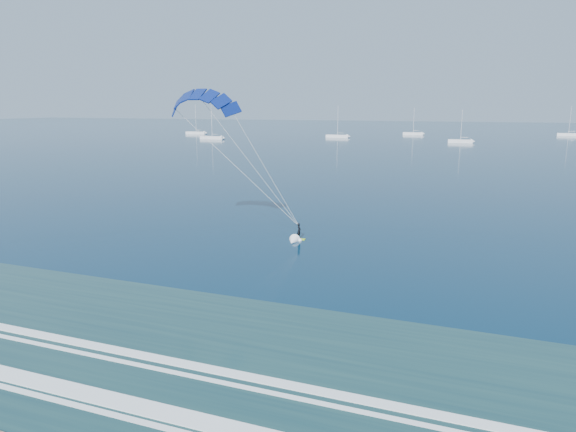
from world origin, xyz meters
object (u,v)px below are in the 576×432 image
(sailboat_3, at_px, (460,141))
(sailboat_7, at_px, (196,133))
(sailboat_0, at_px, (212,137))
(sailboat_1, at_px, (337,136))
(sailboat_4, at_px, (569,134))
(kitesurfer_rig, at_px, (247,159))
(sailboat_2, at_px, (413,133))

(sailboat_3, bearing_deg, sailboat_7, 171.96)
(sailboat_3, height_order, sailboat_7, sailboat_7)
(sailboat_0, distance_m, sailboat_1, 52.09)
(sailboat_1, xyz_separation_m, sailboat_4, (92.45, 48.93, -0.00))
(kitesurfer_rig, bearing_deg, sailboat_0, 120.29)
(sailboat_7, bearing_deg, sailboat_3, -8.04)
(sailboat_0, xyz_separation_m, sailboat_7, (-25.23, 30.22, 0.00))
(sailboat_2, xyz_separation_m, sailboat_7, (-96.29, -29.72, 0.01))
(kitesurfer_rig, xyz_separation_m, sailboat_3, (13.24, 151.31, -7.38))
(sailboat_0, distance_m, sailboat_3, 94.74)
(sailboat_7, bearing_deg, sailboat_1, -2.08)
(sailboat_0, bearing_deg, kitesurfer_rig, -59.71)
(sailboat_7, bearing_deg, sailboat_4, 16.00)
(kitesurfer_rig, distance_m, sailboat_7, 198.76)
(sailboat_3, distance_m, sailboat_4, 76.33)
(sailboat_1, bearing_deg, kitesurfer_rig, -77.59)
(sailboat_0, relative_size, sailboat_2, 1.10)
(sailboat_0, distance_m, sailboat_2, 92.96)
(sailboat_1, distance_m, sailboat_3, 51.68)
(sailboat_1, relative_size, sailboat_3, 1.11)
(sailboat_2, bearing_deg, kitesurfer_rig, -87.26)
(sailboat_0, xyz_separation_m, sailboat_1, (44.12, 27.70, -0.00))
(sailboat_3, relative_size, sailboat_7, 0.86)
(sailboat_4, bearing_deg, sailboat_2, -165.71)
(sailboat_4, bearing_deg, sailboat_1, -152.11)
(sailboat_4, relative_size, sailboat_7, 0.93)
(sailboat_1, distance_m, sailboat_2, 42.01)
(sailboat_1, distance_m, sailboat_7, 69.40)
(sailboat_4, bearing_deg, kitesurfer_rig, -104.64)
(kitesurfer_rig, bearing_deg, sailboat_3, 85.00)
(sailboat_3, relative_size, sailboat_4, 0.92)
(sailboat_0, height_order, sailboat_2, sailboat_0)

